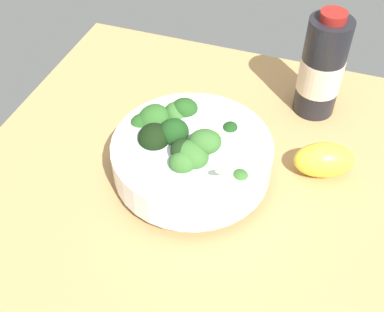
% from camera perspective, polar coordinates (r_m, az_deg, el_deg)
% --- Properties ---
extents(ground_plane, '(0.60, 0.60, 0.03)m').
position_cam_1_polar(ground_plane, '(0.70, -0.24, -1.92)').
color(ground_plane, tan).
extents(bowl_of_broccoli, '(0.21, 0.21, 0.09)m').
position_cam_1_polar(bowl_of_broccoli, '(0.65, -0.25, 0.31)').
color(bowl_of_broccoli, white).
rests_on(bowl_of_broccoli, ground_plane).
extents(lemon_wedge, '(0.07, 0.09, 0.05)m').
position_cam_1_polar(lemon_wedge, '(0.69, 15.16, -0.45)').
color(lemon_wedge, yellow).
rests_on(lemon_wedge, ground_plane).
extents(bottle_tall, '(0.07, 0.07, 0.17)m').
position_cam_1_polar(bottle_tall, '(0.76, 14.90, 9.86)').
color(bottle_tall, black).
rests_on(bottle_tall, ground_plane).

